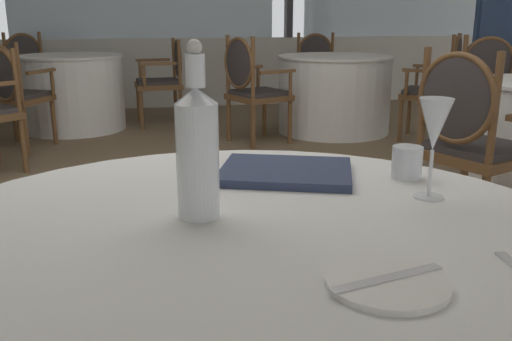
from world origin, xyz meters
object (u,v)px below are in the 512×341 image
at_px(side_plate, 387,282).
at_px(menu_book, 286,172).
at_px(wine_glass, 434,127).
at_px(dining_chair_3_0, 9,88).
at_px(dining_chair_2_1, 493,91).
at_px(dining_chair_1_2, 440,81).
at_px(dining_chair_3_1, 166,75).
at_px(dining_chair_3_2, 30,69).
at_px(water_tumbler, 407,162).
at_px(water_bottle, 197,149).
at_px(dining_chair_1_0, 317,67).
at_px(dining_chair_1_1, 251,83).
at_px(dining_chair_2_2, 468,132).
at_px(diner_person_0, 503,36).

xyz_separation_m(side_plate, menu_book, (0.01, 0.58, 0.01)).
bearing_deg(wine_glass, dining_chair_3_0, 112.62).
bearing_deg(dining_chair_2_1, dining_chair_1_2, -174.27).
xyz_separation_m(dining_chair_2_1, dining_chair_3_1, (-2.35, 2.14, -0.05)).
bearing_deg(dining_chair_3_2, dining_chair_3_0, -29.95).
bearing_deg(water_tumbler, menu_book, 164.91).
distance_m(water_bottle, dining_chair_2_1, 3.75).
xyz_separation_m(water_bottle, dining_chair_3_2, (-1.26, 5.60, -0.33)).
bearing_deg(menu_book, dining_chair_3_1, 110.69).
bearing_deg(dining_chair_1_0, dining_chair_3_2, -90.26).
xyz_separation_m(water_bottle, dining_chair_1_2, (2.59, 3.55, -0.33)).
relative_size(menu_book, dining_chair_3_0, 0.34).
relative_size(dining_chair_1_0, dining_chair_3_0, 1.01).
distance_m(menu_book, dining_chair_1_1, 3.61).
distance_m(dining_chair_1_1, dining_chair_1_2, 1.72).
height_order(dining_chair_2_1, dining_chair_3_2, dining_chair_2_1).
bearing_deg(dining_chair_3_2, water_tumbler, -15.50).
xyz_separation_m(water_tumbler, dining_chair_3_0, (-1.67, 3.81, -0.25)).
relative_size(dining_chair_1_2, dining_chair_3_0, 1.05).
xyz_separation_m(dining_chair_1_1, dining_chair_3_1, (-0.68, 1.08, -0.03)).
relative_size(wine_glass, dining_chair_3_0, 0.23).
bearing_deg(water_tumbler, dining_chair_1_0, 74.10).
bearing_deg(side_plate, menu_book, 89.49).
bearing_deg(dining_chair_2_1, wine_glass, -28.66).
distance_m(side_plate, dining_chair_1_0, 5.74).
xyz_separation_m(dining_chair_1_0, dining_chair_2_1, (0.61, -2.41, 0.02)).
bearing_deg(side_plate, dining_chair_2_2, 54.07).
bearing_deg(diner_person_0, wine_glass, -166.37).
height_order(side_plate, wine_glass, wine_glass).
relative_size(side_plate, dining_chair_2_2, 0.19).
height_order(dining_chair_2_2, diner_person_0, diner_person_0).
relative_size(dining_chair_1_2, dining_chair_2_2, 0.99).
xyz_separation_m(dining_chair_2_2, dining_chair_3_0, (-2.65, 2.57, -0.03)).
bearing_deg(dining_chair_2_1, water_bottle, -34.64).
height_order(water_tumbler, dining_chair_1_1, dining_chair_1_1).
relative_size(dining_chair_2_1, dining_chair_3_2, 1.04).
relative_size(menu_book, diner_person_0, 0.19).
height_order(menu_book, dining_chair_1_1, dining_chair_1_1).
xyz_separation_m(dining_chair_2_1, dining_chair_3_2, (-3.81, 2.87, -0.02)).
bearing_deg(water_tumbler, water_bottle, -162.56).
xyz_separation_m(wine_glass, dining_chair_3_1, (-0.30, 4.86, -0.38)).
distance_m(wine_glass, dining_chair_1_0, 5.34).
height_order(dining_chair_1_2, diner_person_0, diner_person_0).
bearing_deg(dining_chair_3_1, dining_chair_2_2, 106.91).
bearing_deg(water_tumbler, dining_chair_3_0, 113.74).
bearing_deg(dining_chair_3_1, dining_chair_1_2, 147.41).
bearing_deg(water_bottle, dining_chair_1_2, 53.91).
bearing_deg(dining_chair_1_2, dining_chair_3_0, 31.50).
xyz_separation_m(side_plate, dining_chair_3_1, (-0.04, 5.21, -0.23)).
bearing_deg(dining_chair_2_1, dining_chair_1_0, -157.35).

